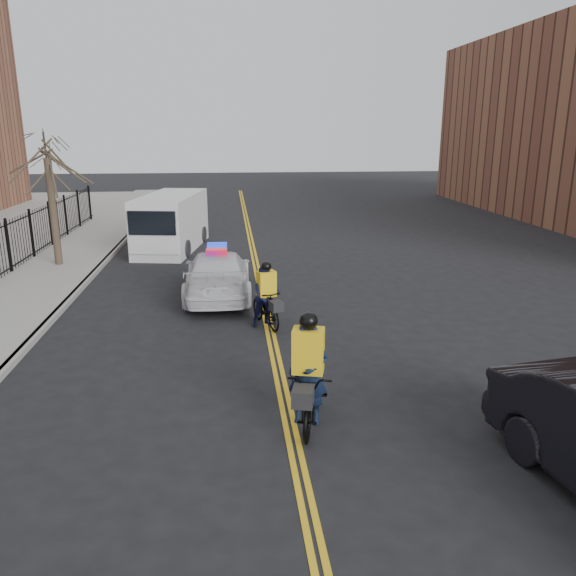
# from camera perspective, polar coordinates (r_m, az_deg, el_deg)

# --- Properties ---
(ground) EXTENTS (120.00, 120.00, 0.00)m
(ground) POSITION_cam_1_polar(r_m,az_deg,el_deg) (13.04, -1.18, -7.50)
(ground) COLOR black
(ground) RESTS_ON ground
(center_line_left) EXTENTS (0.10, 60.00, 0.01)m
(center_line_left) POSITION_cam_1_polar(r_m,az_deg,el_deg) (20.61, -3.27, 1.29)
(center_line_left) COLOR gold
(center_line_left) RESTS_ON ground
(center_line_right) EXTENTS (0.10, 60.00, 0.01)m
(center_line_right) POSITION_cam_1_polar(r_m,az_deg,el_deg) (20.62, -2.83, 1.31)
(center_line_right) COLOR gold
(center_line_right) RESTS_ON ground
(sidewalk) EXTENTS (3.00, 60.00, 0.15)m
(sidewalk) POSITION_cam_1_polar(r_m,az_deg,el_deg) (21.59, -23.35, 0.86)
(sidewalk) COLOR gray
(sidewalk) RESTS_ON ground
(curb) EXTENTS (0.20, 60.00, 0.15)m
(curb) POSITION_cam_1_polar(r_m,az_deg,el_deg) (21.18, -19.49, 0.99)
(curb) COLOR gray
(curb) RESTS_ON ground
(street_tree) EXTENTS (3.20, 3.20, 4.80)m
(street_tree) POSITION_cam_1_polar(r_m,az_deg,el_deg) (22.98, -23.10, 10.51)
(street_tree) COLOR #34291E
(street_tree) RESTS_ON sidewalk
(police_cruiser) EXTENTS (2.07, 5.06, 1.62)m
(police_cruiser) POSITION_cam_1_polar(r_m,az_deg,el_deg) (17.98, -7.16, 1.45)
(police_cruiser) COLOR white
(police_cruiser) RESTS_ON ground
(cargo_van) EXTENTS (3.00, 6.03, 2.42)m
(cargo_van) POSITION_cam_1_polar(r_m,az_deg,el_deg) (25.40, -11.85, 6.45)
(cargo_van) COLOR silver
(cargo_van) RESTS_ON ground
(cyclist_near) EXTENTS (1.25, 2.27, 2.11)m
(cyclist_near) POSITION_cam_1_polar(r_m,az_deg,el_deg) (10.23, 2.03, -9.83)
(cyclist_near) COLOR black
(cyclist_near) RESTS_ON ground
(cyclist_far) EXTENTS (1.06, 1.85, 1.80)m
(cyclist_far) POSITION_cam_1_polar(r_m,az_deg,el_deg) (15.11, -2.18, -1.33)
(cyclist_far) COLOR black
(cyclist_far) RESTS_ON ground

